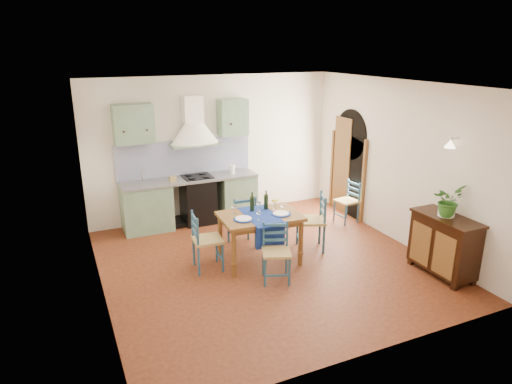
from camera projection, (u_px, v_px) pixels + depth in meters
floor at (267, 263)px, 7.31m from camera, size 5.00×5.00×0.00m
back_wall at (195, 169)px, 8.80m from camera, size 5.00×0.96×2.80m
right_wall at (387, 163)px, 8.12m from camera, size 0.26×5.00×2.80m
left_wall at (94, 202)px, 5.91m from camera, size 0.04×5.00×2.80m
ceiling at (269, 84)px, 6.45m from camera, size 5.00×5.00×0.01m
dining_table at (260, 220)px, 7.17m from camera, size 1.29×0.98×1.11m
chair_near at (276, 252)px, 6.67m from camera, size 0.53×0.53×0.87m
chair_far at (242, 220)px, 7.81m from camera, size 0.46×0.46×0.93m
chair_left at (205, 241)px, 6.98m from camera, size 0.47×0.47×0.93m
chair_right at (313, 221)px, 7.69m from camera, size 0.60×0.60×0.98m
chair_spare at (348, 201)px, 8.92m from camera, size 0.42×0.42×0.81m
sideboard at (444, 243)px, 6.82m from camera, size 0.50×1.05×0.94m
potted_plant at (448, 200)px, 6.65m from camera, size 0.51×0.47×0.48m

